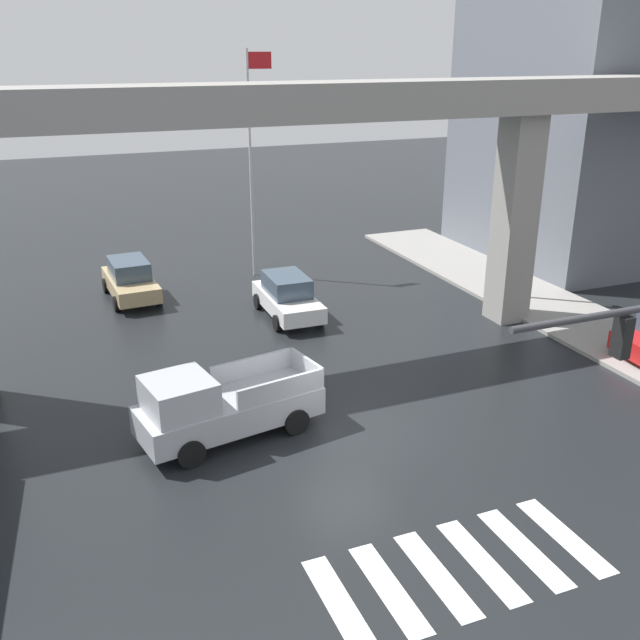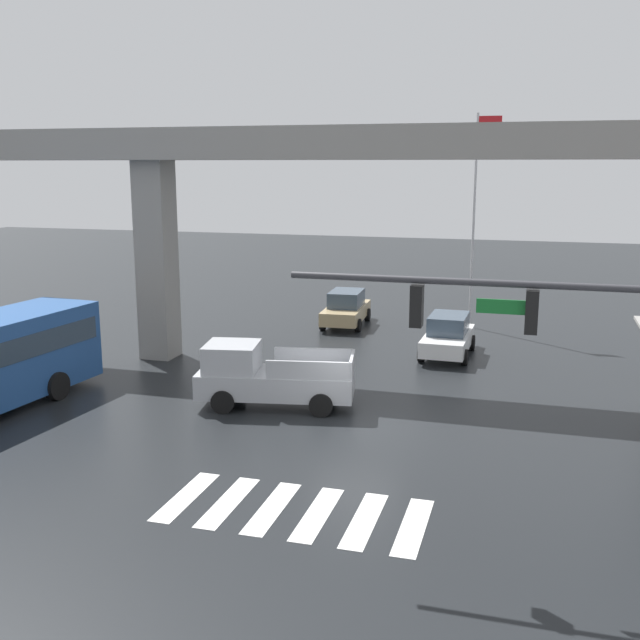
% 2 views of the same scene
% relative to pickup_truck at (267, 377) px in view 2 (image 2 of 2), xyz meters
% --- Properties ---
extents(ground_plane, '(120.00, 120.00, 0.00)m').
position_rel_pickup_truck_xyz_m(ground_plane, '(3.26, -1.28, -0.99)').
color(ground_plane, black).
extents(crosswalk_stripes, '(6.05, 2.80, 0.01)m').
position_rel_pickup_truck_xyz_m(crosswalk_stripes, '(3.26, -7.10, -0.98)').
color(crosswalk_stripes, silver).
rests_on(crosswalk_stripes, ground).
extents(elevated_overpass, '(55.40, 2.24, 9.19)m').
position_rel_pickup_truck_xyz_m(elevated_overpass, '(3.26, 4.86, 6.90)').
color(elevated_overpass, gray).
rests_on(elevated_overpass, ground).
extents(pickup_truck, '(5.36, 2.78, 2.08)m').
position_rel_pickup_truck_xyz_m(pickup_truck, '(0.00, 0.00, 0.00)').
color(pickup_truck, '#A8AAAF').
rests_on(pickup_truck, ground).
extents(sedan_tan, '(2.13, 4.38, 1.72)m').
position_rel_pickup_truck_xyz_m(sedan_tan, '(-0.60, 12.98, -0.14)').
color(sedan_tan, tan).
rests_on(sedan_tan, ground).
extents(sedan_white, '(2.03, 4.33, 1.72)m').
position_rel_pickup_truck_xyz_m(sedan_white, '(4.95, 8.36, -0.14)').
color(sedan_white, silver).
rests_on(sedan_white, ground).
extents(traffic_signal_mast, '(8.69, 0.32, 6.20)m').
position_rel_pickup_truck_xyz_m(traffic_signal_mast, '(9.40, -7.74, 3.57)').
color(traffic_signal_mast, '#38383D').
rests_on(traffic_signal_mast, ground).
extents(flagpole, '(1.16, 0.12, 10.18)m').
position_rel_pickup_truck_xyz_m(flagpole, '(5.43, 14.21, 4.90)').
color(flagpole, silver).
rests_on(flagpole, ground).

